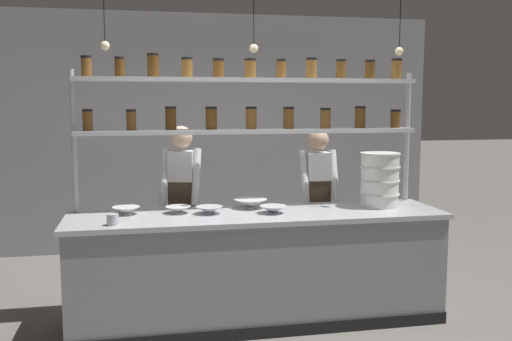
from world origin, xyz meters
The scene contains 14 objects.
ground_plane centered at (0.00, 0.00, 0.00)m, with size 40.00×40.00×0.00m, color slate.
back_wall centered at (0.00, 2.56, 1.44)m, with size 5.49×0.12×2.89m, color #939399.
prep_counter centered at (0.00, 0.00, 0.46)m, with size 3.09×0.76×0.92m.
spice_shelf_unit centered at (0.01, 0.33, 1.77)m, with size 2.97×0.28×2.22m.
chef_left centered at (-0.58, 0.64, 0.92)m, with size 0.41×0.34×1.61m.
chef_center centered at (0.73, 0.68, 0.89)m, with size 0.37×0.29×1.57m.
container_stack centered at (1.09, 0.07, 1.16)m, with size 0.34×0.34×0.47m.
prep_bowl_near_left centered at (-0.40, 0.05, 0.95)m, with size 0.22×0.22×0.06m.
prep_bowl_center_front centered at (-0.02, 0.23, 0.96)m, with size 0.28×0.28×0.08m.
prep_bowl_center_back centered at (-0.64, 0.12, 0.95)m, with size 0.21×0.21×0.06m.
prep_bowl_near_right centered at (0.12, -0.03, 0.95)m, with size 0.22×0.22×0.06m.
prep_bowl_far_left centered at (-1.06, 0.16, 0.95)m, with size 0.23×0.23×0.06m.
serving_cup_front centered at (-1.15, -0.24, 0.96)m, with size 0.09×0.09×0.08m.
pendant_light_row centered at (0.00, 0.00, 2.28)m, with size 2.45×0.07×0.63m.
Camera 1 is at (-0.94, -4.50, 1.83)m, focal length 40.00 mm.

